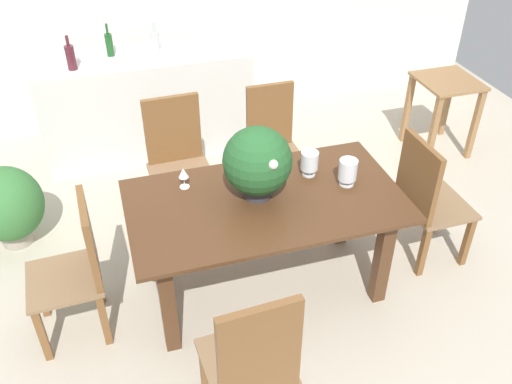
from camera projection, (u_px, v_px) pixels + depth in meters
name	position (u px, v px, depth m)	size (l,w,h in m)	color
ground_plane	(260.00, 277.00, 3.93)	(7.04, 7.04, 0.00)	#BCB29E
dining_table	(265.00, 218.00, 3.49)	(1.70, 0.94, 0.76)	#4C2D19
chair_foot_end	(426.00, 196.00, 3.81)	(0.44, 0.47, 0.97)	brown
chair_far_left	(178.00, 156.00, 4.21)	(0.48, 0.49, 0.99)	brown
chair_near_left	(253.00, 363.00, 2.67)	(0.46, 0.46, 1.04)	brown
chair_head_end	(78.00, 265.00, 3.28)	(0.45, 0.46, 0.94)	brown
chair_far_right	(274.00, 143.00, 4.39)	(0.41, 0.47, 0.99)	brown
flower_centerpiece	(257.00, 162.00, 3.29)	(0.42, 0.42, 0.47)	#333338
crystal_vase_left	(348.00, 170.00, 3.48)	(0.12, 0.12, 0.18)	silver
crystal_vase_center_near	(310.00, 161.00, 3.57)	(0.11, 0.11, 0.17)	silver
wine_glass	(183.00, 174.00, 3.45)	(0.06, 0.06, 0.14)	silver
kitchen_counter	(147.00, 104.00, 5.07)	(1.85, 0.62, 0.94)	silver
wine_bottle_green	(109.00, 44.00, 4.72)	(0.06, 0.06, 0.28)	#194C1E
wine_bottle_tall	(71.00, 57.00, 4.49)	(0.07, 0.07, 0.28)	#511E28
wine_bottle_dark	(155.00, 40.00, 4.84)	(0.07, 0.07, 0.25)	#B2BFB7
side_table	(444.00, 99.00, 5.03)	(0.51, 0.54, 0.71)	olive
potted_plant_floor	(7.00, 205.00, 4.04)	(0.52, 0.52, 0.64)	#9E9384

